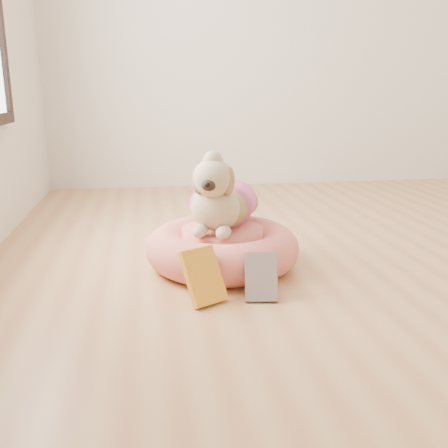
{
  "coord_description": "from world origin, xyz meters",
  "views": [
    {
      "loc": [
        -1.18,
        -2.15,
        0.82
      ],
      "look_at": [
        -0.84,
        0.06,
        0.22
      ],
      "focal_mm": 40.0,
      "sensor_mm": 36.0,
      "label": 1
    }
  ],
  "objects": [
    {
      "name": "book_yellow",
      "position": [
        -0.97,
        -0.3,
        0.11
      ],
      "size": [
        0.2,
        0.19,
        0.21
      ],
      "primitive_type": "cube",
      "rotation": [
        -0.51,
        0.0,
        0.49
      ],
      "color": "yellow",
      "rests_on": "floor"
    },
    {
      "name": "dog",
      "position": [
        -0.84,
        0.12,
        0.38
      ],
      "size": [
        0.54,
        0.63,
        0.39
      ],
      "primitive_type": null,
      "rotation": [
        0.0,
        0.0,
        -0.38
      ],
      "color": "brown",
      "rests_on": "pet_bed"
    },
    {
      "name": "book_white",
      "position": [
        -0.74,
        -0.3,
        0.09
      ],
      "size": [
        0.15,
        0.14,
        0.18
      ],
      "primitive_type": "cube",
      "rotation": [
        -0.56,
        0.0,
        -0.15
      ],
      "color": "silver",
      "rests_on": "floor"
    },
    {
      "name": "pet_bed",
      "position": [
        -0.84,
        0.11,
        0.09
      ],
      "size": [
        0.73,
        0.73,
        0.19
      ],
      "color": "#ED695C",
      "rests_on": "floor"
    },
    {
      "name": "wall_back",
      "position": [
        0.0,
        2.25,
        1.35
      ],
      "size": [
        4.5,
        0.0,
        4.5
      ],
      "primitive_type": "plane",
      "rotation": [
        1.57,
        0.0,
        0.0
      ],
      "color": "beige",
      "rests_on": "floor"
    },
    {
      "name": "floor",
      "position": [
        0.0,
        0.0,
        0.0
      ],
      "size": [
        4.5,
        4.5,
        0.0
      ],
      "primitive_type": "plane",
      "color": "#BF814F",
      "rests_on": "ground"
    }
  ]
}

